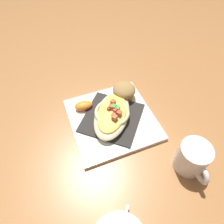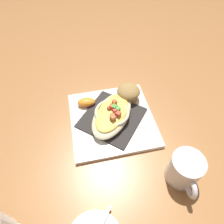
{
  "view_description": "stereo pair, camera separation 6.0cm",
  "coord_description": "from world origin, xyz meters",
  "px_view_note": "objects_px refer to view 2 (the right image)",
  "views": [
    {
      "loc": [
        -0.09,
        -0.36,
        0.51
      ],
      "look_at": [
        0.0,
        0.0,
        0.04
      ],
      "focal_mm": 31.67,
      "sensor_mm": 36.0,
      "label": 1
    },
    {
      "loc": [
        -0.03,
        -0.37,
        0.51
      ],
      "look_at": [
        0.0,
        0.0,
        0.04
      ],
      "focal_mm": 31.67,
      "sensor_mm": 36.0,
      "label": 2
    }
  ],
  "objects_px": {
    "square_plate": "(112,119)",
    "muffin": "(128,93)",
    "gratin_dish": "(112,113)",
    "coffee_mug": "(184,170)",
    "orange_garnish": "(87,102)"
  },
  "relations": [
    {
      "from": "square_plate",
      "to": "muffin",
      "type": "height_order",
      "value": "muffin"
    },
    {
      "from": "square_plate",
      "to": "gratin_dish",
      "type": "bearing_deg",
      "value": -29.7
    },
    {
      "from": "gratin_dish",
      "to": "coffee_mug",
      "type": "distance_m",
      "value": 0.25
    },
    {
      "from": "square_plate",
      "to": "muffin",
      "type": "bearing_deg",
      "value": 52.56
    },
    {
      "from": "coffee_mug",
      "to": "orange_garnish",
      "type": "bearing_deg",
      "value": 133.16
    },
    {
      "from": "orange_garnish",
      "to": "coffee_mug",
      "type": "distance_m",
      "value": 0.35
    },
    {
      "from": "gratin_dish",
      "to": "orange_garnish",
      "type": "xyz_separation_m",
      "value": [
        -0.08,
        0.06,
        -0.01
      ]
    },
    {
      "from": "muffin",
      "to": "orange_garnish",
      "type": "relative_size",
      "value": 1.15
    },
    {
      "from": "gratin_dish",
      "to": "orange_garnish",
      "type": "relative_size",
      "value": 3.33
    },
    {
      "from": "square_plate",
      "to": "coffee_mug",
      "type": "xyz_separation_m",
      "value": [
        0.16,
        -0.19,
        0.03
      ]
    },
    {
      "from": "coffee_mug",
      "to": "gratin_dish",
      "type": "bearing_deg",
      "value": 129.8
    },
    {
      "from": "muffin",
      "to": "orange_garnish",
      "type": "distance_m",
      "value": 0.14
    },
    {
      "from": "orange_garnish",
      "to": "muffin",
      "type": "bearing_deg",
      "value": 7.43
    },
    {
      "from": "coffee_mug",
      "to": "muffin",
      "type": "bearing_deg",
      "value": 110.38
    },
    {
      "from": "muffin",
      "to": "square_plate",
      "type": "bearing_deg",
      "value": -127.44
    }
  ]
}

